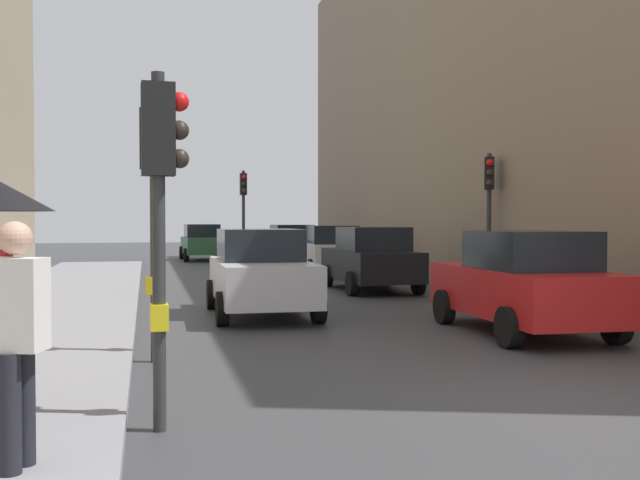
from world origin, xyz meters
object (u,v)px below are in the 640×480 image
Objects in this scene: car_white_compact at (331,250)px; traffic_light_mid_street at (489,197)px; traffic_light_near_right at (156,182)px; traffic_light_far_median at (243,202)px; pedestrian_with_black_backpack at (10,329)px; car_silver_hatchback at (261,272)px; car_blue_van at (291,245)px; traffic_light_near_left at (161,184)px; car_red_sedan at (524,282)px; car_green_estate at (202,242)px; car_dark_suv at (371,259)px.

traffic_light_mid_street is at bearing -74.67° from car_white_compact.
traffic_light_far_median is (3.54, 17.99, 0.20)m from traffic_light_near_right.
pedestrian_with_black_backpack is (-7.39, -19.85, 0.29)m from car_white_compact.
traffic_light_near_right reaches higher than car_silver_hatchback.
car_silver_hatchback and car_blue_van have the same top height.
traffic_light_near_left is 0.78× the size of car_blue_van.
car_white_compact is 14.04m from car_red_sedan.
car_green_estate is (-3.59, 25.09, 0.00)m from car_red_sedan.
car_silver_hatchback is 5.92m from car_dark_suv.
car_green_estate is at bearing 123.53° from car_blue_van.
car_green_estate is 17.40m from car_dark_suv.
pedestrian_with_black_backpack is at bearing -110.43° from car_white_compact.
car_silver_hatchback is at bearing 70.83° from pedestrian_with_black_backpack.
traffic_light_near_right reaches higher than car_red_sedan.
pedestrian_with_black_backpack is (-7.00, -13.83, 0.29)m from car_dark_suv.
car_dark_suv is at bearing 57.13° from traffic_light_near_right.
car_dark_suv is (2.38, -8.83, -1.79)m from traffic_light_far_median.
car_white_compact is 11.67m from car_green_estate.
car_dark_suv is at bearing 64.73° from traffic_light_near_left.
car_silver_hatchback is at bearing -111.52° from car_white_compact.
traffic_light_mid_street is 7.07m from car_silver_hatchback.
car_white_compact is at bearing -71.27° from car_green_estate.
car_blue_van is at bearing 93.06° from car_white_compact.
pedestrian_with_black_backpack reaches higher than car_dark_suv.
car_red_sedan is 8.02m from car_dark_suv.
car_blue_van is (6.00, 24.42, -1.39)m from traffic_light_near_left.
car_white_compact is at bearing 71.21° from traffic_light_near_left.
traffic_light_near_left is at bearing -94.95° from car_green_estate.
traffic_light_near_right is 11.15m from traffic_light_mid_street.
car_green_estate is 2.40× the size of pedestrian_with_black_backpack.
traffic_light_near_right reaches higher than car_dark_suv.
traffic_light_near_left is at bearing -115.27° from car_dark_suv.
traffic_light_far_median is 0.91× the size of car_red_sedan.
car_silver_hatchback is at bearing -91.12° from car_green_estate.
car_green_estate is at bearing 84.41° from traffic_light_near_right.
traffic_light_near_left is 13.57m from traffic_light_mid_street.
pedestrian_with_black_backpack is (-9.58, -11.88, -1.37)m from traffic_light_mid_street.
traffic_light_far_median is at bearing -128.89° from car_blue_van.
traffic_light_near_left is at bearing -103.80° from car_blue_van.
traffic_light_mid_street is at bearing 68.88° from car_red_sedan.
car_silver_hatchback is (2.15, 4.61, -1.58)m from traffic_light_near_right.
car_green_estate is at bearing 96.70° from traffic_light_far_median.
car_dark_suv is (5.92, 9.16, -1.58)m from traffic_light_near_right.
car_blue_van is at bearing 76.20° from traffic_light_near_left.
car_silver_hatchback is at bearing -103.20° from car_blue_van.
traffic_light_mid_street is (4.96, -10.78, -0.13)m from traffic_light_far_median.
car_silver_hatchback is at bearing -129.64° from car_dark_suv.
car_green_estate is (-5.93, 19.02, -1.66)m from traffic_light_mid_street.
pedestrian_with_black_backpack is at bearing -105.39° from car_blue_van.
traffic_light_mid_street is (8.50, 7.21, 0.08)m from traffic_light_near_right.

